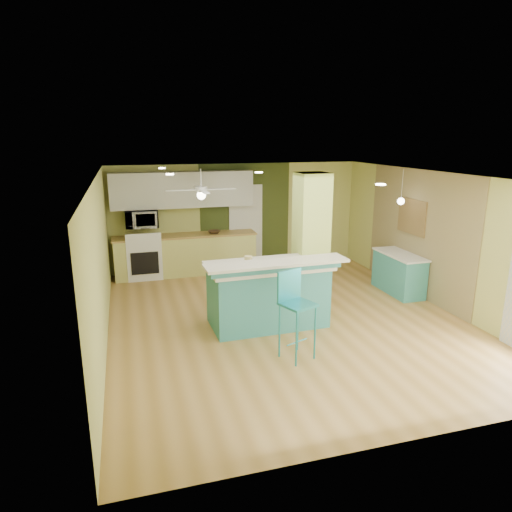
{
  "coord_description": "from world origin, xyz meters",
  "views": [
    {
      "loc": [
        -2.59,
        -7.05,
        3.13
      ],
      "look_at": [
        -0.43,
        0.4,
        1.08
      ],
      "focal_mm": 32.0,
      "sensor_mm": 36.0,
      "label": 1
    }
  ],
  "objects_px": {
    "peninsula": "(268,293)",
    "side_counter": "(399,273)",
    "bar_stool": "(294,300)",
    "canister": "(248,261)",
    "fruit_bowl": "(214,232)"
  },
  "relations": [
    {
      "from": "peninsula",
      "to": "side_counter",
      "type": "bearing_deg",
      "value": 13.56
    },
    {
      "from": "bar_stool",
      "to": "canister",
      "type": "xyz_separation_m",
      "value": [
        -0.34,
        1.24,
        0.28
      ]
    },
    {
      "from": "side_counter",
      "to": "fruit_bowl",
      "type": "relative_size",
      "value": 4.4
    },
    {
      "from": "canister",
      "to": "fruit_bowl",
      "type": "bearing_deg",
      "value": 88.95
    },
    {
      "from": "side_counter",
      "to": "bar_stool",
      "type": "bearing_deg",
      "value": -146.44
    },
    {
      "from": "peninsula",
      "to": "bar_stool",
      "type": "bearing_deg",
      "value": -91.38
    },
    {
      "from": "bar_stool",
      "to": "canister",
      "type": "distance_m",
      "value": 1.31
    },
    {
      "from": "bar_stool",
      "to": "side_counter",
      "type": "xyz_separation_m",
      "value": [
        3.07,
        2.03,
        -0.45
      ]
    },
    {
      "from": "peninsula",
      "to": "bar_stool",
      "type": "xyz_separation_m",
      "value": [
        0.0,
        -1.2,
        0.3
      ]
    },
    {
      "from": "canister",
      "to": "side_counter",
      "type": "bearing_deg",
      "value": 13.2
    },
    {
      "from": "side_counter",
      "to": "canister",
      "type": "relative_size",
      "value": 7.94
    },
    {
      "from": "peninsula",
      "to": "fruit_bowl",
      "type": "bearing_deg",
      "value": 93.25
    },
    {
      "from": "side_counter",
      "to": "fruit_bowl",
      "type": "height_order",
      "value": "fruit_bowl"
    },
    {
      "from": "fruit_bowl",
      "to": "canister",
      "type": "distance_m",
      "value": 3.23
    },
    {
      "from": "bar_stool",
      "to": "peninsula",
      "type": "bearing_deg",
      "value": 68.53
    }
  ]
}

